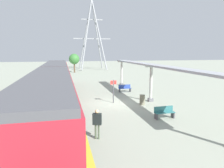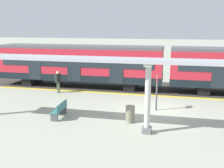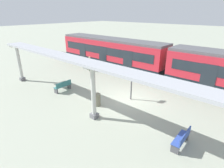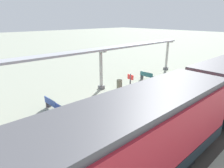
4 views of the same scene
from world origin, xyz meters
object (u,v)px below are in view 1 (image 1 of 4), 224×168
Objects in this scene: canopy_pillar_second at (151,84)px; canopy_pillar_third at (122,73)px; bench_near_end at (164,112)px; bench_mid_platform at (125,88)px; platform_info_sign at (113,89)px; passenger_waiting_near_edge at (97,121)px; train_far_carriage at (57,76)px; trash_bin at (142,100)px; train_near_carriage at (49,106)px.

canopy_pillar_second is 10.24m from canopy_pillar_third.
bench_near_end is 1.00× the size of bench_mid_platform.
canopy_pillar_third reaches higher than bench_mid_platform.
canopy_pillar_third is at bearing 69.97° from platform_info_sign.
passenger_waiting_near_edge is (-5.40, -12.67, 0.61)m from bench_mid_platform.
train_far_carriage is 9.29m from canopy_pillar_third.
train_far_carriage is 15.26× the size of trash_bin.
platform_info_sign reaches higher than passenger_waiting_near_edge.
train_far_carriage is 15.54m from passenger_waiting_near_edge.
canopy_pillar_third is (0.00, 10.24, 0.00)m from canopy_pillar_second.
train_near_carriage is 4.03× the size of canopy_pillar_third.
platform_info_sign is (-3.66, 0.21, -0.42)m from canopy_pillar_second.
train_near_carriage is 9.16× the size of bench_near_end.
train_near_carriage is at bearing -127.86° from platform_info_sign.
train_near_carriage is 9.18× the size of bench_mid_platform.
canopy_pillar_second reaches higher than platform_info_sign.
train_near_carriage is 8.11m from bench_near_end.
train_near_carriage is at bearing -118.01° from canopy_pillar_third.
platform_info_sign is at bearing 115.63° from bench_near_end.
train_near_carriage is 8.67m from platform_info_sign.
passenger_waiting_near_edge is at bearing -128.75° from trash_bin.
train_near_carriage is 11.16m from canopy_pillar_second.
canopy_pillar_second is 3.79× the size of trash_bin.
train_far_carriage is at bearing 121.32° from bench_near_end.
train_far_carriage reaches higher than platform_info_sign.
canopy_pillar_third reaches higher than platform_info_sign.
passenger_waiting_near_edge is (-6.44, -7.48, -0.70)m from canopy_pillar_second.
trash_bin is at bearing -48.95° from train_far_carriage.
trash_bin is (-0.22, -6.21, 0.01)m from bench_mid_platform.
platform_info_sign is (-3.66, -10.03, -0.42)m from canopy_pillar_third.
train_near_carriage reaches higher than bench_near_end.
trash_bin is (-1.26, -1.02, -1.29)m from canopy_pillar_second.
trash_bin is 0.54× the size of passenger_waiting_near_edge.
canopy_pillar_second is at bearing 36.47° from train_near_carriage.
train_far_carriage is 9.18× the size of bench_mid_platform.
platform_info_sign is (-2.40, 1.23, 0.87)m from trash_bin.
passenger_waiting_near_edge is (2.53, -0.85, -0.78)m from train_near_carriage.
canopy_pillar_second is at bearing -41.13° from train_far_carriage.
bench_near_end is at bearing -102.91° from canopy_pillar_second.
trash_bin is at bearing -96.38° from canopy_pillar_third.
train_near_carriage and train_far_carriage have the same top height.
trash_bin is at bearing 51.25° from passenger_waiting_near_edge.
canopy_pillar_second is 2.28× the size of bench_mid_platform.
train_near_carriage is 19.11m from canopy_pillar_third.
canopy_pillar_third is (8.97, 2.40, -0.08)m from train_far_carriage.
canopy_pillar_third is (8.97, 16.87, -0.08)m from train_near_carriage.
bench_mid_platform is 0.69× the size of platform_info_sign.
trash_bin is at bearing 91.57° from bench_near_end.
bench_near_end is (7.82, 1.61, -1.39)m from train_near_carriage.
passenger_waiting_near_edge is at bearing -109.93° from platform_info_sign.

